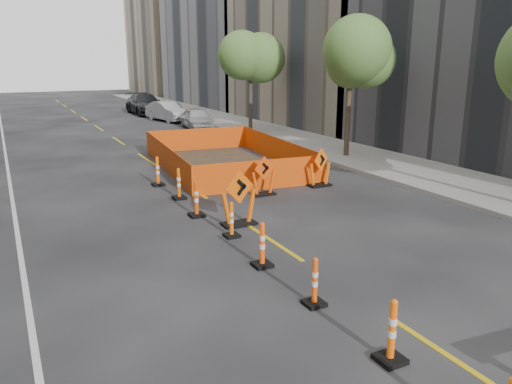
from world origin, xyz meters
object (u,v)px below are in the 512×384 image
channelizer_8 (158,171)px  chevron_sign_center (263,176)px  channelizer_3 (315,282)px  parked_car_mid (168,111)px  channelizer_4 (262,245)px  channelizer_5 (231,219)px  chevron_sign_left (239,198)px  chevron_sign_right (320,167)px  channelizer_7 (179,184)px  parked_car_near (197,118)px  parked_car_far (145,104)px  channelizer_2 (392,331)px  channelizer_6 (196,198)px

channelizer_8 → chevron_sign_center: chevron_sign_center is taller
channelizer_3 → parked_car_mid: (6.29, 28.93, 0.23)m
channelizer_4 → channelizer_5: channelizer_4 is taller
chevron_sign_left → chevron_sign_right: size_ratio=1.13×
channelizer_8 → chevron_sign_center: size_ratio=0.79×
parked_car_mid → channelizer_7: bearing=-119.3°
channelizer_3 → parked_car_near: size_ratio=0.24×
channelizer_7 → parked_car_far: parked_car_far is taller
channelizer_4 → channelizer_8: (0.04, 8.27, 0.02)m
channelizer_8 → parked_car_mid: 19.63m
channelizer_8 → parked_car_far: bearing=75.9°
chevron_sign_right → channelizer_7: bearing=148.2°
channelizer_4 → parked_car_mid: size_ratio=0.24×
channelizer_5 → chevron_sign_center: size_ratio=0.71×
channelizer_3 → channelizer_7: (0.12, 8.27, 0.04)m
channelizer_4 → chevron_sign_left: chevron_sign_left is taller
channelizer_2 → channelizer_5: channelizer_2 is taller
parked_car_mid → channelizer_2: bearing=-114.1°
channelizer_2 → channelizer_3: (-0.03, 2.07, -0.04)m
channelizer_5 → chevron_sign_center: 4.24m
channelizer_4 → chevron_sign_right: size_ratio=0.74×
parked_car_mid → channelizer_8: bearing=-121.3°
channelizer_7 → chevron_sign_center: 2.86m
chevron_sign_left → parked_car_near: (6.01, 19.22, -0.11)m
channelizer_4 → chevron_sign_center: chevron_sign_center is taller
channelizer_2 → channelizer_6: 8.27m
channelizer_2 → channelizer_7: size_ratio=1.01×
parked_car_near → channelizer_3: bearing=-99.3°
channelizer_8 → parked_car_far: (6.06, 24.23, 0.28)m
channelizer_3 → parked_car_far: 35.09m
channelizer_6 → channelizer_7: channelizer_6 is taller
channelizer_6 → parked_car_near: 19.17m
channelizer_6 → channelizer_5: bearing=-84.6°
channelizer_8 → channelizer_5: bearing=-88.7°
channelizer_3 → parked_car_near: bearing=74.4°
chevron_sign_right → parked_car_near: 16.64m
chevron_sign_left → channelizer_4: bearing=-121.4°
channelizer_7 → parked_car_mid: bearing=73.4°
channelizer_4 → channelizer_8: channelizer_8 is taller
channelizer_6 → chevron_sign_center: size_ratio=0.81×
parked_car_far → channelizer_5: bearing=-101.0°
parked_car_mid → parked_car_far: parked_car_far is taller
channelizer_5 → parked_car_near: 21.05m
channelizer_2 → chevron_sign_left: 7.01m
channelizer_8 → parked_car_near: parked_car_near is taller
channelizer_2 → channelizer_7: channelizer_2 is taller
channelizer_5 → channelizer_6: channelizer_6 is taller
chevron_sign_left → chevron_sign_center: chevron_sign_left is taller
channelizer_3 → chevron_sign_left: bearing=81.4°
channelizer_4 → parked_car_mid: 27.60m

